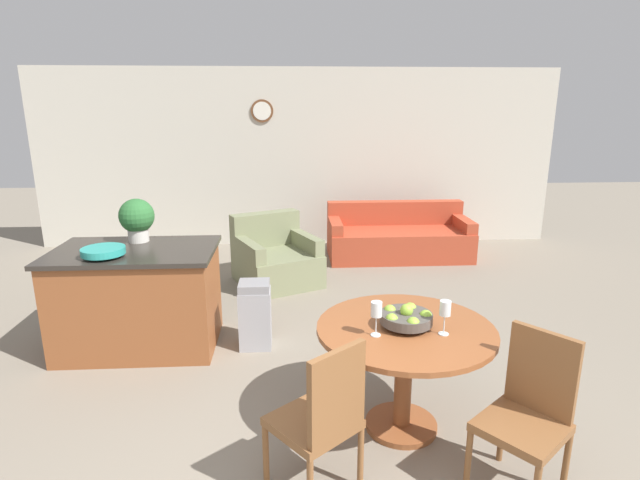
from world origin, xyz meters
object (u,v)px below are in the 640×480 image
Objects in this scene: fruit_bowl at (406,317)px; dining_chair_near_left at (322,415)px; wine_glass_left at (376,311)px; armchair at (275,260)px; dining_table at (405,350)px; couch at (398,238)px; dining_chair_near_right at (529,408)px; wine_glass_right at (445,310)px; trash_bin at (255,315)px; kitchen_island at (138,298)px; teal_bowl at (103,251)px; potted_plant at (137,218)px.

dining_chair_near_left is at bearing -135.36° from fruit_bowl.
wine_glass_left is 0.18× the size of armchair.
couch reaches higher than dining_table.
dining_chair_near_right is 0.71m from wine_glass_right.
wine_glass_right reaches higher than trash_bin.
wine_glass_right is 0.16× the size of kitchen_island.
wine_glass_left is 0.64× the size of teal_bowl.
dining_chair_near_left is 4.21× the size of wine_glass_right.
kitchen_island is 4.00× the size of teal_bowl.
dining_chair_near_left is 1.92m from trash_bin.
dining_table is 0.58× the size of couch.
teal_bowl reaches higher than wine_glass_right.
dining_chair_near_right is at bearing -35.65° from kitchen_island.
wine_glass_left is 2.41m from teal_bowl.
teal_bowl is 0.54m from potted_plant.
wine_glass_right is at bearing -98.30° from couch.
wine_glass_left is 1.74m from trash_bin.
kitchen_island is (-2.12, 1.35, -0.35)m from fruit_bowl.
dining_table is 3.44× the size of fruit_bowl.
teal_bowl is 2.42m from armchair.
wine_glass_right is 0.18× the size of armchair.
trash_bin is at bearing -124.77° from couch.
teal_bowl is 0.17× the size of couch.
couch is (0.25, 4.57, -0.24)m from dining_chair_near_right.
dining_chair_near_right is 3.31m from kitchen_island.
dining_chair_near_right is (0.57, -0.58, -0.07)m from dining_table.
wine_glass_right reaches higher than couch.
trash_bin is 0.51× the size of armchair.
dining_chair_near_right is at bearing -39.50° from dining_chair_near_left.
dining_chair_near_right is 2.68× the size of teal_bowl.
dining_chair_near_right is at bearing -45.38° from dining_table.
trash_bin is at bearing -17.38° from potted_plant.
potted_plant reaches higher than dining_chair_near_left.
dining_chair_near_left reaches higher than fruit_bowl.
teal_bowl is at bearing -106.94° from potted_plant.
wine_glass_right is at bearing -36.36° from potted_plant.
dining_table is at bearing 28.64° from fruit_bowl.
dining_chair_near_left is (-0.58, -0.57, -0.07)m from dining_table.
fruit_bowl reaches higher than dining_table.
couch is (2.94, 2.64, -0.19)m from kitchen_island.
dining_chair_near_left is 1.00m from wine_glass_right.
fruit_bowl is 0.85× the size of potted_plant.
dining_table is 5.19× the size of wine_glass_right.
kitchen_island is at bearing 15.22° from dining_chair_near_right.
teal_bowl is at bearing -137.22° from couch.
fruit_bowl is 1.51× the size of wine_glass_right.
dining_chair_near_right is 3.55m from potted_plant.
dining_table is 5.19× the size of wine_glass_left.
dining_table is 1.24× the size of dining_chair_near_right.
couch is at bearing 78.31° from fruit_bowl.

